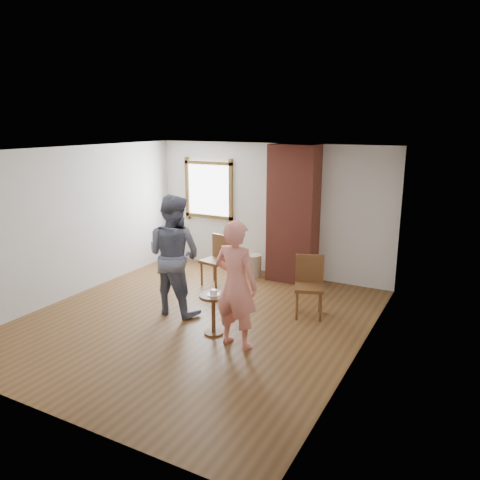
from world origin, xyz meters
name	(u,v)px	position (x,y,z in m)	size (l,w,h in m)	color
ground	(195,320)	(0.00, 0.00, 0.00)	(5.50, 5.50, 0.00)	brown
room_shell	(211,199)	(-0.06, 0.61, 1.81)	(5.04, 5.52, 2.62)	silver
brick_chimney	(293,214)	(0.60, 2.50, 1.30)	(0.90, 0.50, 2.60)	brown
stoneware_crock	(253,265)	(-0.17, 2.34, 0.22)	(0.34, 0.34, 0.44)	#C3B18C
dark_pot	(237,272)	(-0.46, 2.22, 0.08)	(0.17, 0.17, 0.17)	black
dining_chair_left	(218,257)	(-0.55, 1.62, 0.52)	(0.51, 0.51, 0.94)	brown
dining_chair_right	(309,282)	(1.47, 1.05, 0.54)	(0.57, 0.57, 0.96)	brown
side_table	(213,308)	(0.50, -0.27, 0.40)	(0.40, 0.40, 0.60)	brown
cake_plate	(213,295)	(0.50, -0.27, 0.60)	(0.18, 0.18, 0.01)	white
cake_slice	(214,292)	(0.51, -0.27, 0.64)	(0.08, 0.07, 0.06)	white
man	(174,255)	(-0.46, 0.13, 0.96)	(0.93, 0.73, 1.92)	#131A35
person_pink	(236,285)	(0.96, -0.44, 0.88)	(0.64, 0.42, 1.77)	#FD8E7E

